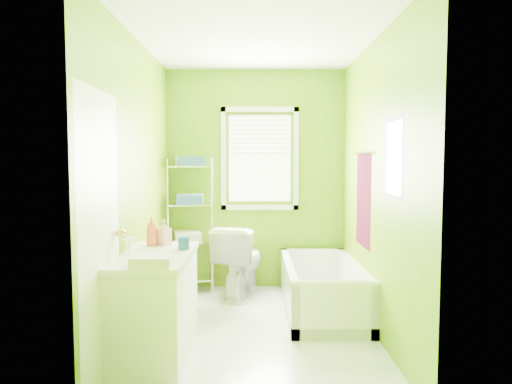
{
  "coord_description": "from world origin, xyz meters",
  "views": [
    {
      "loc": [
        -0.01,
        -4.01,
        1.53
      ],
      "look_at": [
        0.0,
        0.25,
        1.24
      ],
      "focal_mm": 32.0,
      "sensor_mm": 36.0,
      "label": 1
    }
  ],
  "objects_px": {
    "toilet": "(240,260)",
    "wire_shelf_unit": "(190,210)",
    "bathtub": "(322,295)",
    "vanity": "(155,302)"
  },
  "relations": [
    {
      "from": "bathtub",
      "to": "vanity",
      "type": "bearing_deg",
      "value": -144.26
    },
    {
      "from": "wire_shelf_unit",
      "to": "vanity",
      "type": "bearing_deg",
      "value": -90.82
    },
    {
      "from": "vanity",
      "to": "wire_shelf_unit",
      "type": "bearing_deg",
      "value": 89.18
    },
    {
      "from": "toilet",
      "to": "vanity",
      "type": "xyz_separation_m",
      "value": [
        -0.61,
        -1.58,
        0.03
      ]
    },
    {
      "from": "bathtub",
      "to": "toilet",
      "type": "height_order",
      "value": "toilet"
    },
    {
      "from": "bathtub",
      "to": "toilet",
      "type": "relative_size",
      "value": 1.98
    },
    {
      "from": "wire_shelf_unit",
      "to": "toilet",
      "type": "bearing_deg",
      "value": -20.97
    },
    {
      "from": "bathtub",
      "to": "wire_shelf_unit",
      "type": "xyz_separation_m",
      "value": [
        -1.44,
        0.75,
        0.79
      ]
    },
    {
      "from": "bathtub",
      "to": "wire_shelf_unit",
      "type": "distance_m",
      "value": 1.81
    },
    {
      "from": "toilet",
      "to": "wire_shelf_unit",
      "type": "distance_m",
      "value": 0.83
    }
  ]
}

